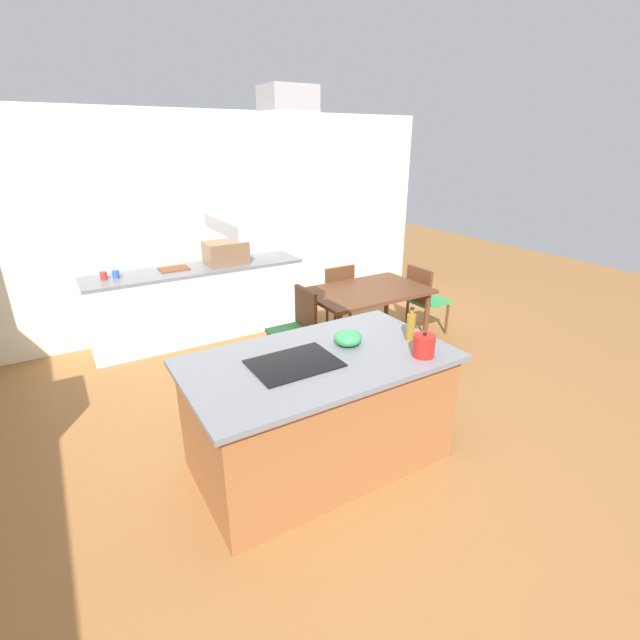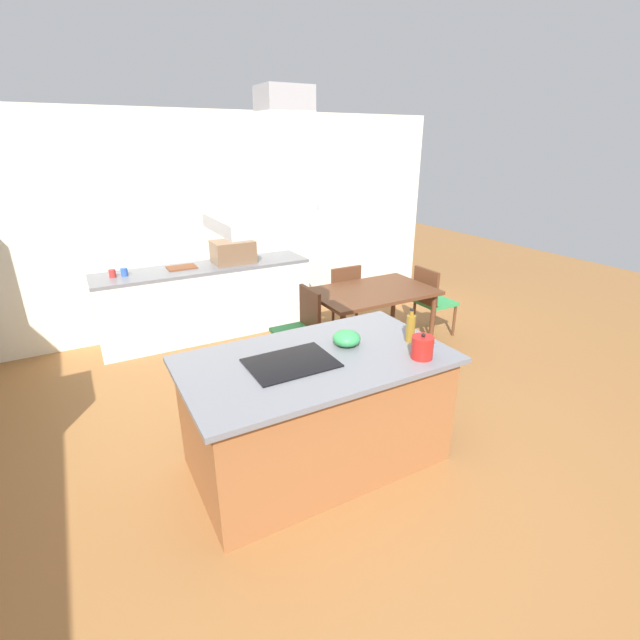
% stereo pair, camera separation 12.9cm
% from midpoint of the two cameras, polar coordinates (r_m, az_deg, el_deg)
% --- Properties ---
extents(ground, '(16.00, 16.00, 0.00)m').
position_cam_midpoint_polar(ground, '(4.85, -10.15, -7.43)').
color(ground, '#936033').
extents(wall_back, '(7.20, 0.10, 2.70)m').
position_cam_midpoint_polar(wall_back, '(6.01, -17.33, 11.33)').
color(wall_back, silver).
rests_on(wall_back, ground).
extents(kitchen_island, '(1.93, 1.10, 0.90)m').
position_cam_midpoint_polar(kitchen_island, '(3.45, -1.21, -11.44)').
color(kitchen_island, '#995B33').
rests_on(kitchen_island, ground).
extents(cooktop, '(0.60, 0.44, 0.01)m').
position_cam_midpoint_polar(cooktop, '(3.14, -4.49, -5.52)').
color(cooktop, black).
rests_on(cooktop, kitchen_island).
extents(tea_kettle, '(0.21, 0.16, 0.19)m').
position_cam_midpoint_polar(tea_kettle, '(3.28, 11.99, -3.20)').
color(tea_kettle, '#B21E19').
rests_on(tea_kettle, kitchen_island).
extents(olive_oil_bottle, '(0.07, 0.07, 0.27)m').
position_cam_midpoint_polar(olive_oil_bottle, '(3.51, 10.44, -0.81)').
color(olive_oil_bottle, olive).
rests_on(olive_oil_bottle, kitchen_island).
extents(mixing_bowl, '(0.21, 0.21, 0.12)m').
position_cam_midpoint_polar(mixing_bowl, '(3.39, 2.47, -2.29)').
color(mixing_bowl, '#33934C').
rests_on(mixing_bowl, kitchen_island).
extents(back_counter, '(2.61, 0.62, 0.90)m').
position_cam_midpoint_polar(back_counter, '(5.88, -15.58, 2.19)').
color(back_counter, silver).
rests_on(back_counter, ground).
extents(countertop_microwave, '(0.50, 0.38, 0.28)m').
position_cam_midpoint_polar(countertop_microwave, '(5.82, -12.54, 8.36)').
color(countertop_microwave, brown).
rests_on(countertop_microwave, back_counter).
extents(coffee_mug_red, '(0.08, 0.08, 0.09)m').
position_cam_midpoint_polar(coffee_mug_red, '(5.60, -26.41, 5.06)').
color(coffee_mug_red, red).
rests_on(coffee_mug_red, back_counter).
extents(coffee_mug_blue, '(0.08, 0.08, 0.09)m').
position_cam_midpoint_polar(coffee_mug_blue, '(5.61, -25.15, 5.29)').
color(coffee_mug_blue, '#2D56B2').
rests_on(coffee_mug_blue, back_counter).
extents(cutting_board, '(0.34, 0.24, 0.02)m').
position_cam_midpoint_polar(cutting_board, '(5.74, -18.69, 6.17)').
color(cutting_board, brown).
rests_on(cutting_board, back_counter).
extents(dining_table, '(1.40, 0.90, 0.75)m').
position_cam_midpoint_polar(dining_table, '(5.23, 5.22, 3.01)').
color(dining_table, '#59331E').
rests_on(dining_table, ground).
extents(chair_facing_back_wall, '(0.42, 0.42, 0.89)m').
position_cam_midpoint_polar(chair_facing_back_wall, '(5.80, 1.29, 3.35)').
color(chair_facing_back_wall, '#33934C').
rests_on(chair_facing_back_wall, ground).
extents(chair_at_right_end, '(0.42, 0.42, 0.89)m').
position_cam_midpoint_polar(chair_at_right_end, '(5.84, 12.45, 2.98)').
color(chair_at_right_end, '#33934C').
rests_on(chair_at_right_end, ground).
extents(chair_at_left_end, '(0.42, 0.42, 0.89)m').
position_cam_midpoint_polar(chair_at_left_end, '(4.83, -3.65, -0.58)').
color(chair_at_left_end, '#33934C').
rests_on(chair_at_left_end, ground).
extents(range_hood, '(0.90, 0.55, 0.78)m').
position_cam_midpoint_polar(range_hood, '(2.80, -5.23, 16.79)').
color(range_hood, '#ADADB2').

